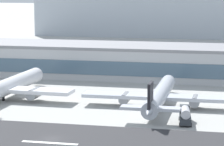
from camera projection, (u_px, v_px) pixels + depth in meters
ground_plane at (52, 139)px, 122.48m from camera, size 1400.00×1400.00×0.00m
runway_strip at (47, 143)px, 119.33m from camera, size 800.00×32.13×0.08m
runway_centreline_dash_4 at (50, 143)px, 119.18m from camera, size 12.00×1.20×0.01m
terminal_building at (115, 60)px, 201.18m from camera, size 176.31×24.18×11.17m
airliner_blue_tail_gate_1 at (3, 88)px, 160.95m from camera, size 39.00×51.06×10.65m
airliner_black_tail_gate_2 at (159, 96)px, 151.73m from camera, size 40.99×46.35×9.67m
service_fuel_truck_0 at (185, 115)px, 135.42m from camera, size 3.70×8.75×3.95m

